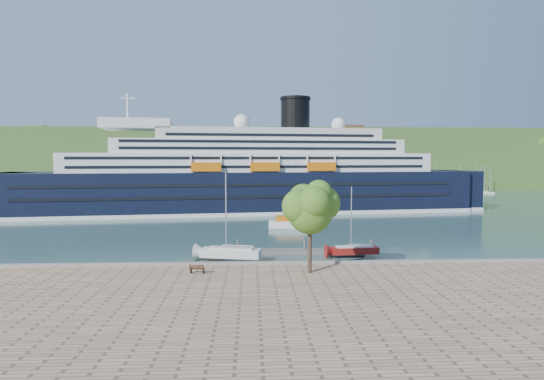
{
  "coord_description": "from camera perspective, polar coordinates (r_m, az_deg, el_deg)",
  "views": [
    {
      "loc": [
        -5.18,
        -48.43,
        12.4
      ],
      "look_at": [
        -1.58,
        30.0,
        6.91
      ],
      "focal_mm": 30.0,
      "sensor_mm": 36.0,
      "label": 1
    }
  ],
  "objects": [
    {
      "name": "ground",
      "position": [
        50.26,
        3.42,
        -10.29
      ],
      "size": [
        400.0,
        400.0,
        0.0
      ],
      "primitive_type": "plane",
      "color": "#2C4E4A",
      "rests_on": "ground"
    },
    {
      "name": "far_hillside",
      "position": [
        193.5,
        -1.1,
        3.88
      ],
      "size": [
        400.0,
        50.0,
        24.0
      ],
      "primitive_type": "cube",
      "color": "#345220",
      "rests_on": "ground"
    },
    {
      "name": "quay_coping",
      "position": [
        49.79,
        3.45,
        -9.06
      ],
      "size": [
        220.0,
        0.5,
        0.3
      ],
      "primitive_type": "cube",
      "color": "slate",
      "rests_on": "promenade"
    },
    {
      "name": "cruise_ship",
      "position": [
        104.36,
        -3.8,
        4.49
      ],
      "size": [
        119.72,
        31.42,
        26.61
      ],
      "primitive_type": null,
      "rotation": [
        0.0,
        0.0,
        0.12
      ],
      "color": "black",
      "rests_on": "ground"
    },
    {
      "name": "park_bench",
      "position": [
        46.3,
        -9.38,
        -9.68
      ],
      "size": [
        1.62,
        0.88,
        0.98
      ],
      "primitive_type": null,
      "rotation": [
        0.0,
        0.0,
        -0.17
      ],
      "color": "#402112",
      "rests_on": "promenade"
    },
    {
      "name": "promenade_tree",
      "position": [
        45.3,
        4.78,
        -4.12
      ],
      "size": [
        6.04,
        6.04,
        10.01
      ],
      "primitive_type": null,
      "color": "#37651A",
      "rests_on": "promenade"
    },
    {
      "name": "floating_pontoon",
      "position": [
        60.04,
        2.02,
        -7.7
      ],
      "size": [
        19.72,
        3.1,
        0.44
      ],
      "primitive_type": null,
      "rotation": [
        0.0,
        0.0,
        -0.04
      ],
      "color": "slate",
      "rests_on": "ground"
    },
    {
      "name": "sailboat_white_near",
      "position": [
        54.53,
        -5.23,
        -3.68
      ],
      "size": [
        8.22,
        3.8,
        10.25
      ],
      "primitive_type": null,
      "rotation": [
        0.0,
        0.0,
        -0.21
      ],
      "color": "silver",
      "rests_on": "ground"
    },
    {
      "name": "sailboat_red",
      "position": [
        57.81,
        10.34,
        -4.17
      ],
      "size": [
        6.71,
        2.39,
        8.49
      ],
      "primitive_type": null,
      "rotation": [
        0.0,
        0.0,
        0.09
      ],
      "color": "maroon",
      "rests_on": "ground"
    },
    {
      "name": "tender_launch",
      "position": [
        81.65,
        2.26,
        -3.99
      ],
      "size": [
        7.8,
        3.23,
        2.1
      ],
      "primitive_type": null,
      "rotation": [
        0.0,
        0.0,
        -0.08
      ],
      "color": "#D3660C",
      "rests_on": "ground"
    }
  ]
}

